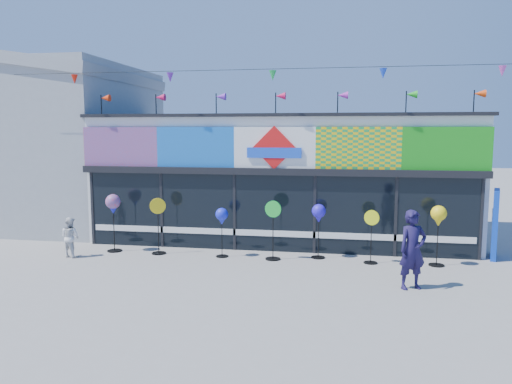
% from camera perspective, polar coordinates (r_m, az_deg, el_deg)
% --- Properties ---
extents(ground, '(80.00, 80.00, 0.00)m').
position_cam_1_polar(ground, '(11.81, -0.24, -10.68)').
color(ground, gray).
rests_on(ground, ground).
extents(kite_shop, '(16.00, 5.70, 5.31)m').
position_cam_1_polar(kite_shop, '(17.20, 3.24, 1.87)').
color(kite_shop, white).
rests_on(kite_shop, ground).
extents(neighbour_building, '(8.18, 7.20, 6.87)m').
position_cam_1_polar(neighbour_building, '(21.69, -23.75, 5.42)').
color(neighbour_building, '#9A9D9F').
rests_on(neighbour_building, ground).
extents(blue_sign, '(0.41, 0.98, 1.96)m').
position_cam_1_polar(blue_sign, '(15.60, 25.65, -3.30)').
color(blue_sign, '#0B38B3').
rests_on(blue_sign, ground).
extents(spinner_0, '(0.44, 0.44, 1.72)m').
position_cam_1_polar(spinner_0, '(15.38, -16.02, -1.52)').
color(spinner_0, black).
rests_on(spinner_0, ground).
extents(spinner_1, '(0.44, 0.42, 1.65)m').
position_cam_1_polar(spinner_1, '(14.85, -11.12, -3.66)').
color(spinner_1, black).
rests_on(spinner_1, ground).
extents(spinner_2, '(0.36, 0.36, 1.42)m').
position_cam_1_polar(spinner_2, '(14.21, -3.93, -2.96)').
color(spinner_2, black).
rests_on(spinner_2, ground).
extents(spinner_3, '(0.47, 0.42, 1.67)m').
position_cam_1_polar(spinner_3, '(13.93, 1.96, -4.20)').
color(spinner_3, black).
rests_on(spinner_3, ground).
extents(spinner_4, '(0.39, 0.39, 1.55)m').
position_cam_1_polar(spinner_4, '(14.14, 7.18, -2.62)').
color(spinner_4, black).
rests_on(spinner_4, ground).
extents(spinner_5, '(0.40, 0.37, 1.47)m').
position_cam_1_polar(spinner_5, '(13.91, 13.03, -4.84)').
color(spinner_5, black).
rests_on(spinner_5, ground).
extents(spinner_6, '(0.41, 0.41, 1.63)m').
position_cam_1_polar(spinner_6, '(14.06, 20.14, -2.78)').
color(spinner_6, black).
rests_on(spinner_6, ground).
extents(adult_man, '(0.78, 0.67, 1.82)m').
position_cam_1_polar(adult_man, '(11.92, 17.46, -6.31)').
color(adult_man, '#1A133D').
rests_on(adult_man, ground).
extents(child, '(0.62, 0.45, 1.15)m').
position_cam_1_polar(child, '(15.24, -20.46, -4.85)').
color(child, silver).
rests_on(child, ground).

